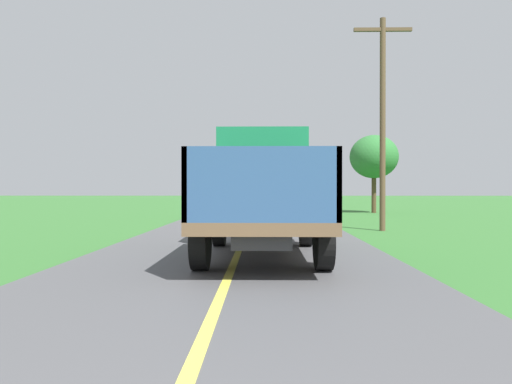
% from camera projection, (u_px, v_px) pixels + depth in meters
% --- Properties ---
extents(banana_truck_near, '(2.38, 5.82, 2.80)m').
position_uv_depth(banana_truck_near, '(263.00, 189.00, 10.50)').
color(banana_truck_near, '#2D2D30').
rests_on(banana_truck_near, road_surface).
extents(banana_truck_far, '(2.38, 5.81, 2.80)m').
position_uv_depth(banana_truck_far, '(268.00, 189.00, 23.61)').
color(banana_truck_far, '#2D2D30').
rests_on(banana_truck_far, road_surface).
extents(utility_pole_roadside, '(2.01, 0.20, 7.42)m').
position_uv_depth(utility_pole_roadside, '(383.00, 116.00, 16.31)').
color(utility_pole_roadside, brown).
rests_on(utility_pole_roadside, ground).
extents(roadside_tree_near_left, '(2.93, 2.93, 4.75)m').
position_uv_depth(roadside_tree_near_left, '(374.00, 157.00, 28.48)').
color(roadside_tree_near_left, '#4C3823').
rests_on(roadside_tree_near_left, ground).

